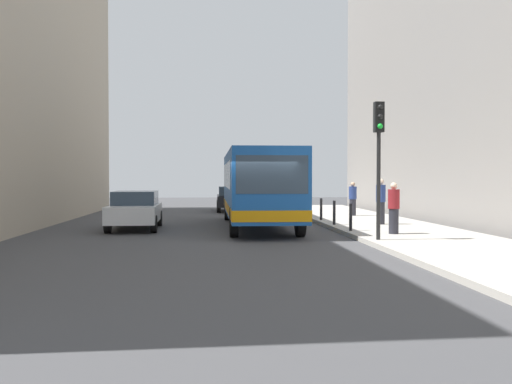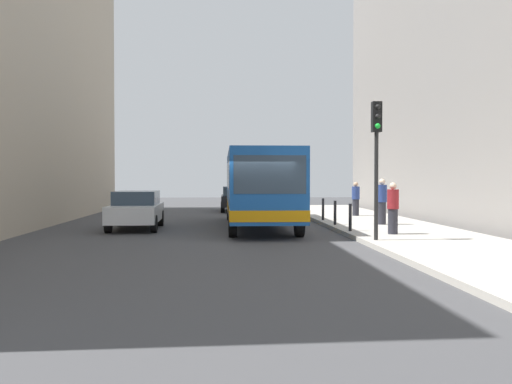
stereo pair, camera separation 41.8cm
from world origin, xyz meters
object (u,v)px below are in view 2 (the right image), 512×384
Objects in this scene: bollard_mid at (335,213)px; bollard_far at (323,209)px; pedestrian_far_sidewalk at (356,199)px; car_beside_bus at (136,209)px; bus at (259,185)px; bollard_near at (350,217)px; car_behind_bus at (237,198)px; pedestrian_mid_sidewalk at (382,201)px; pedestrian_near_signal at (393,208)px; traffic_light at (377,144)px.

bollard_mid is 2.60m from bollard_far.
pedestrian_far_sidewalk is (2.11, 5.33, 0.34)m from bollard_mid.
car_beside_bus is 8.10m from bollard_far.
bollard_far is at bearing 90.00° from bollard_mid.
bus is at bearing -91.54° from pedestrian_far_sidewalk.
car_beside_bus is 4.67× the size of bollard_mid.
bus is 4.82m from bollard_near.
car_behind_bus is (4.27, 11.75, 0.00)m from car_beside_bus.
bus reaches higher than bollard_far.
pedestrian_mid_sidewalk is (1.89, 0.07, 0.44)m from bollard_mid.
bus reaches higher than car_behind_bus.
bollard_far is (0.00, 5.21, 0.00)m from bollard_near.
bollard_near is 1.69m from pedestrian_near_signal.
traffic_light is at bearing -81.61° from pedestrian_mid_sidewalk.
bus is 2.69× the size of traffic_light.
bus reaches higher than bollard_mid.
bus is at bearing -152.15° from bollard_far.
pedestrian_near_signal reaches higher than car_beside_bus.
bus is at bearing 128.80° from bollard_near.
bollard_far is at bearing 90.00° from bollard_near.
bollard_far is (-0.10, 8.14, -2.38)m from traffic_light.
traffic_light reaches higher than car_behind_bus.
bollard_mid is 3.98m from pedestrian_near_signal.
bus is 11.62× the size of bollard_near.
pedestrian_far_sidewalk reaches higher than bollard_near.
pedestrian_far_sidewalk reaches higher than car_beside_bus.
pedestrian_mid_sidewalk reaches higher than bollard_near.
bollard_mid is (-0.10, 5.53, -2.38)m from traffic_light.
bus is 2.49× the size of car_beside_bus.
traffic_light reaches higher than bus.
bus is at bearing 160.32° from bollard_mid.
traffic_light is (3.60, -17.60, 2.22)m from car_behind_bus.
traffic_light reaches higher than bollard_far.
pedestrian_near_signal reaches higher than bollard_far.
pedestrian_far_sidewalk is (0.97, 9.13, -0.03)m from pedestrian_near_signal.
pedestrian_mid_sidewalk is at bearing 1.97° from bollard_mid.
traffic_light is at bearing 142.27° from car_beside_bus.
traffic_light is 6.19m from pedestrian_mid_sidewalk.
car_behind_bus is 4.66× the size of bollard_far.
pedestrian_far_sidewalk is (5.05, 4.28, -0.76)m from bus.
bollard_far is (2.94, 1.55, -1.10)m from bus.
pedestrian_near_signal is at bearing 154.14° from car_beside_bus.
bollard_far is at bearing -79.57° from pedestrian_far_sidewalk.
pedestrian_near_signal is at bearing -47.90° from pedestrian_far_sidewalk.
pedestrian_near_signal reaches higher than pedestrian_far_sidewalk.
car_behind_bus is 2.61× the size of pedestrian_near_signal.
bus reaches higher than pedestrian_far_sidewalk.
pedestrian_mid_sidewalk is at bearing -53.29° from bollard_far.
bus is 2.50× the size of car_behind_bus.
bollard_mid is at bearing -90.00° from bollard_far.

